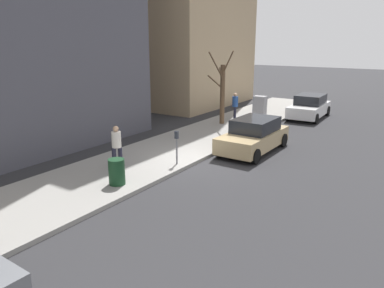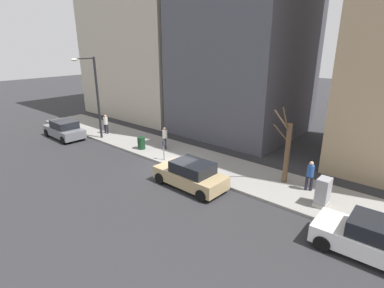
{
  "view_description": "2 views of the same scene",
  "coord_description": "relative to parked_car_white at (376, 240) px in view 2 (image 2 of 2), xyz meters",
  "views": [
    {
      "loc": [
        -7.87,
        12.64,
        4.95
      ],
      "look_at": [
        -0.45,
        1.38,
        1.18
      ],
      "focal_mm": 35.0,
      "sensor_mm": 36.0,
      "label": 1
    },
    {
      "loc": [
        -12.53,
        -12.67,
        7.66
      ],
      "look_at": [
        1.96,
        -0.07,
        1.16
      ],
      "focal_mm": 28.0,
      "sensor_mm": 36.0,
      "label": 2
    }
  ],
  "objects": [
    {
      "name": "parked_car_white",
      "position": [
        0.0,
        0.0,
        0.0
      ],
      "size": [
        2.02,
        4.25,
        1.52
      ],
      "rotation": [
        0.0,
        0.0,
        0.03
      ],
      "color": "white",
      "rests_on": "ground"
    },
    {
      "name": "parking_meter",
      "position": [
        1.46,
        12.78,
        0.24
      ],
      "size": [
        0.14,
        0.1,
        1.35
      ],
      "color": "slate",
      "rests_on": "sidewalk"
    },
    {
      "name": "office_tower_right",
      "position": [
        13.01,
        24.93,
        10.03
      ],
      "size": [
        12.99,
        12.99,
        21.52
      ],
      "primitive_type": "cube",
      "color": "#BCB29E",
      "rests_on": "ground"
    },
    {
      "name": "streetlamp",
      "position": [
        1.29,
        20.4,
        3.28
      ],
      "size": [
        1.97,
        0.32,
        6.5
      ],
      "color": "black",
      "rests_on": "sidewalk"
    },
    {
      "name": "trash_bin",
      "position": [
        1.91,
        15.68,
        -0.14
      ],
      "size": [
        0.56,
        0.56,
        0.9
      ],
      "primitive_type": "cylinder",
      "color": "#14381E",
      "rests_on": "sidewalk"
    },
    {
      "name": "pedestrian_near_meter",
      "position": [
        3.49,
        3.77,
        0.35
      ],
      "size": [
        0.36,
        0.37,
        1.66
      ],
      "rotation": [
        0.0,
        0.0,
        2.06
      ],
      "color": "#1E1E2D",
      "rests_on": "sidewalk"
    },
    {
      "name": "pedestrian_far_corner",
      "position": [
        2.53,
        21.12,
        0.35
      ],
      "size": [
        0.36,
        0.38,
        1.66
      ],
      "rotation": [
        0.0,
        0.0,
        5.11
      ],
      "color": "#1E1E2D",
      "rests_on": "sidewalk"
    },
    {
      "name": "sidewalk",
      "position": [
        3.01,
        11.68,
        -0.66
      ],
      "size": [
        4.0,
        36.0,
        0.15
      ],
      "primitive_type": "cube",
      "color": "gray",
      "rests_on": "ground"
    },
    {
      "name": "ground_plane",
      "position": [
        1.01,
        11.68,
        -0.74
      ],
      "size": [
        120.0,
        120.0,
        0.0
      ],
      "primitive_type": "plane",
      "color": "#2B2B2D"
    },
    {
      "name": "bare_tree",
      "position": [
        3.61,
        5.23,
        1.3
      ],
      "size": [
        1.71,
        0.99,
        4.25
      ],
      "color": "brown",
      "rests_on": "sidewalk"
    },
    {
      "name": "utility_box",
      "position": [
        2.31,
        2.69,
        0.11
      ],
      "size": [
        0.83,
        0.61,
        1.43
      ],
      "color": "#A8A399",
      "rests_on": "sidewalk"
    },
    {
      "name": "parked_car_tan",
      "position": [
        -0.14,
        9.0,
        0.0
      ],
      "size": [
        1.97,
        4.23,
        1.52
      ],
      "rotation": [
        0.0,
        0.0,
        -0.01
      ],
      "color": "tan",
      "rests_on": "ground"
    },
    {
      "name": "pedestrian_midblock",
      "position": [
        3.13,
        14.41,
        0.35
      ],
      "size": [
        0.36,
        0.36,
        1.66
      ],
      "rotation": [
        0.0,
        0.0,
        4.07
      ],
      "color": "#1E1E2D",
      "rests_on": "sidewalk"
    },
    {
      "name": "parked_car_grey",
      "position": [
        -0.27,
        23.07,
        0.0
      ],
      "size": [
        2.04,
        4.26,
        1.52
      ],
      "rotation": [
        0.0,
        0.0,
        -0.03
      ],
      "color": "slate",
      "rests_on": "ground"
    }
  ]
}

